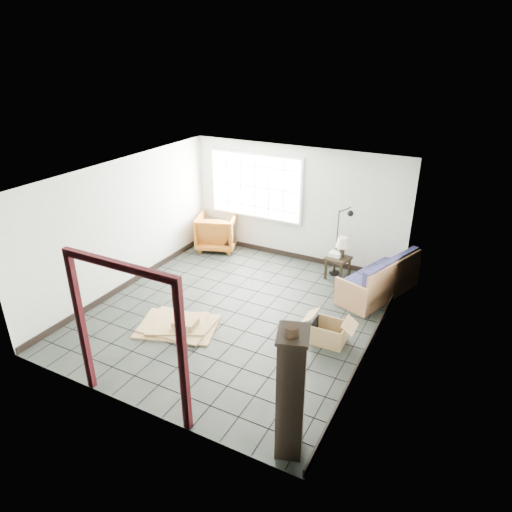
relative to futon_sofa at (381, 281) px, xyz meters
The scene contains 15 objects.
ground 2.94m from the futon_sofa, 138.92° to the right, with size 5.50×5.50×0.00m, color black.
room_shell 3.22m from the futon_sofa, 139.35° to the right, with size 5.02×5.52×2.61m.
window_panel 3.54m from the futon_sofa, 166.36° to the left, with size 2.32×0.08×1.52m.
doorway_trim 5.23m from the futon_sofa, 115.51° to the right, with size 1.80×0.08×2.20m.
futon_sofa is the anchor object (origin of this frame).
armchair 4.13m from the futon_sofa, behind, with size 0.91×0.85×0.93m, color #9C5616.
side_table 1.03m from the futon_sofa, 163.67° to the left, with size 0.53×0.53×0.49m.
table_lamp 1.11m from the futon_sofa, 159.16° to the left, with size 0.28×0.28×0.44m.
projector 1.13m from the futon_sofa, 163.96° to the left, with size 0.28×0.23×0.09m.
floor_lamp 1.22m from the futon_sofa, 154.05° to the left, with size 0.48×0.32×1.54m.
console_shelf 4.10m from the futon_sofa, behind, with size 0.91×0.47×0.67m.
tall_shelf 4.36m from the futon_sofa, 90.75° to the right, with size 0.48×0.55×1.70m.
pot 4.62m from the futon_sofa, 90.70° to the right, with size 0.20×0.20×0.11m.
open_box 2.02m from the futon_sofa, 100.59° to the right, with size 0.88×0.45×0.49m.
cardboard_pile 4.00m from the futon_sofa, 135.46° to the right, with size 1.58×1.32×0.20m.
Camera 1 is at (3.71, -6.24, 4.52)m, focal length 32.00 mm.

